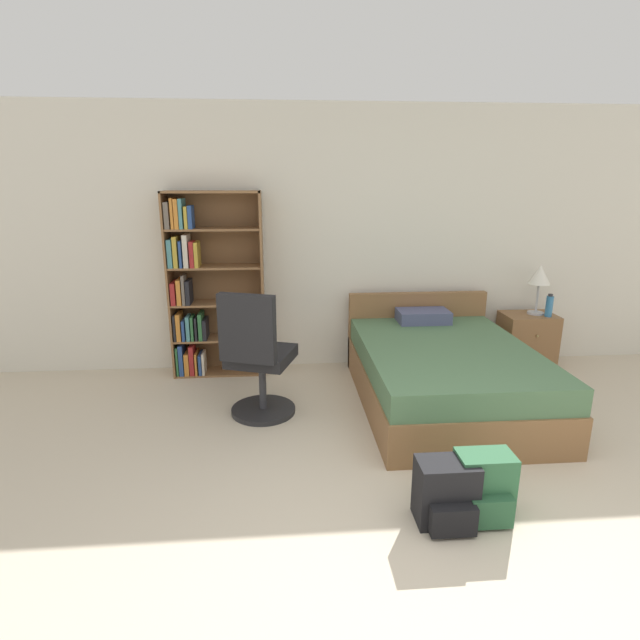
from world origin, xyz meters
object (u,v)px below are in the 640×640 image
(table_lamp, at_px, (540,277))
(backpack_green, at_px, (484,487))
(water_bottle, at_px, (549,306))
(office_chair, at_px, (257,360))
(nightstand, at_px, (526,341))
(bed, at_px, (443,372))
(backpack_black, at_px, (446,494))
(bookshelf, at_px, (204,287))

(table_lamp, xyz_separation_m, backpack_green, (-1.45, -2.32, -0.76))
(water_bottle, bearing_deg, backpack_green, -124.59)
(office_chair, relative_size, backpack_green, 2.75)
(nightstand, bearing_deg, water_bottle, -33.72)
(water_bottle, relative_size, backpack_green, 0.59)
(bed, relative_size, backpack_green, 5.04)
(office_chair, distance_m, table_lamp, 2.99)
(nightstand, distance_m, water_bottle, 0.43)
(backpack_green, bearing_deg, backpack_black, -171.77)
(office_chair, distance_m, water_bottle, 3.00)
(bookshelf, xyz_separation_m, nightstand, (3.27, -0.09, -0.60))
(bookshelf, bearing_deg, nightstand, -1.57)
(bed, height_order, backpack_black, bed)
(table_lamp, bearing_deg, backpack_black, -125.57)
(bed, bearing_deg, table_lamp, 32.79)
(bookshelf, bearing_deg, water_bottle, -3.10)
(nightstand, relative_size, backpack_green, 1.44)
(table_lamp, relative_size, backpack_green, 1.28)
(nightstand, bearing_deg, backpack_green, -120.93)
(bed, bearing_deg, backpack_black, -106.95)
(water_bottle, xyz_separation_m, backpack_green, (-1.53, -2.22, -0.49))
(bed, height_order, table_lamp, table_lamp)
(table_lamp, bearing_deg, bed, -147.21)
(bookshelf, xyz_separation_m, water_bottle, (3.42, -0.19, -0.21))
(bookshelf, relative_size, nightstand, 3.17)
(bed, bearing_deg, backpack_green, -99.12)
(nightstand, bearing_deg, bookshelf, 178.43)
(backpack_green, relative_size, backpack_black, 1.05)
(water_bottle, distance_m, backpack_green, 2.74)
(bed, height_order, backpack_green, bed)
(water_bottle, bearing_deg, nightstand, 146.28)
(table_lamp, bearing_deg, office_chair, -161.07)
(table_lamp, bearing_deg, water_bottle, -52.85)
(table_lamp, distance_m, backpack_black, 2.99)
(bed, relative_size, water_bottle, 8.57)
(bookshelf, bearing_deg, bed, -21.82)
(bookshelf, xyz_separation_m, table_lamp, (3.34, -0.08, 0.06))
(water_bottle, bearing_deg, table_lamp, 127.15)
(bed, relative_size, nightstand, 3.49)
(office_chair, bearing_deg, water_bottle, 16.57)
(bookshelf, bearing_deg, table_lamp, -1.40)
(bed, xyz_separation_m, backpack_black, (-0.48, -1.58, -0.10))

